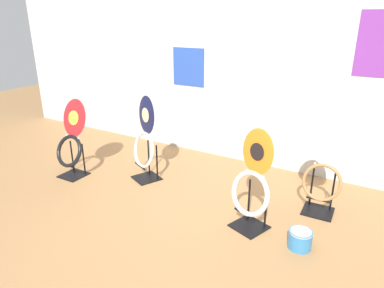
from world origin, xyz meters
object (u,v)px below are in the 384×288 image
at_px(toilet_seat_display_navy_moon, 145,141).
at_px(paint_can, 300,239).
at_px(toilet_seat_display_orange_sun, 252,186).
at_px(toilet_seat_display_crimson_swirl, 71,143).
at_px(toilet_seat_display_white_plain, 323,174).

bearing_deg(toilet_seat_display_navy_moon, paint_can, -11.52).
xyz_separation_m(toilet_seat_display_navy_moon, toilet_seat_display_orange_sun, (1.40, -0.32, -0.05)).
height_order(toilet_seat_display_crimson_swirl, toilet_seat_display_orange_sun, toilet_seat_display_orange_sun).
bearing_deg(paint_can, toilet_seat_display_navy_moon, 168.48).
bearing_deg(paint_can, toilet_seat_display_white_plain, 88.55).
relative_size(toilet_seat_display_orange_sun, paint_can, 4.77).
height_order(toilet_seat_display_crimson_swirl, toilet_seat_display_navy_moon, toilet_seat_display_navy_moon).
bearing_deg(toilet_seat_display_white_plain, paint_can, -91.45).
bearing_deg(toilet_seat_display_orange_sun, toilet_seat_display_crimson_swirl, -178.89).
bearing_deg(toilet_seat_display_white_plain, toilet_seat_display_navy_moon, -171.77).
xyz_separation_m(toilet_seat_display_orange_sun, toilet_seat_display_white_plain, (0.48, 0.59, -0.01)).
xyz_separation_m(toilet_seat_display_crimson_swirl, toilet_seat_display_navy_moon, (0.80, 0.36, 0.05)).
relative_size(toilet_seat_display_orange_sun, toilet_seat_display_white_plain, 1.06).
xyz_separation_m(toilet_seat_display_orange_sun, paint_can, (0.46, -0.06, -0.33)).
xyz_separation_m(toilet_seat_display_crimson_swirl, toilet_seat_display_orange_sun, (2.20, 0.04, 0.00)).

